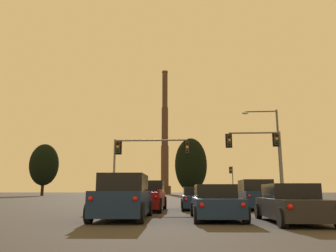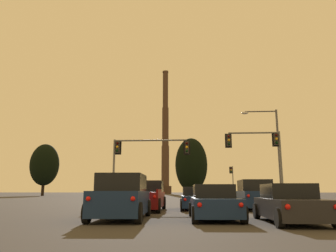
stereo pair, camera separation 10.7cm
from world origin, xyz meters
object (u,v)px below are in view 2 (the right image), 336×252
(sedan_center_lane_front, at_px, (196,199))
(traffic_light_overhead_left, at_px, (140,154))
(sedan_center_lane_second, at_px, (214,203))
(pickup_truck_left_lane_front, at_px, (146,197))
(smokestack, at_px, (165,144))
(traffic_light_overhead_right, at_px, (262,149))
(traffic_light_far_right, at_px, (232,177))
(sedan_right_lane_second, at_px, (289,204))
(street_lamp, at_px, (273,145))
(suv_left_lane_second, at_px, (122,197))
(suv_right_lane_front, at_px, (255,195))

(sedan_center_lane_front, distance_m, traffic_light_overhead_left, 8.62)
(sedan_center_lane_second, bearing_deg, pickup_truck_left_lane_front, 119.76)
(traffic_light_overhead_left, distance_m, smokestack, 121.71)
(traffic_light_overhead_right, xyz_separation_m, traffic_light_far_right, (1.66, 33.22, -0.99))
(sedan_right_lane_second, bearing_deg, pickup_truck_left_lane_front, 131.61)
(pickup_truck_left_lane_front, bearing_deg, sedan_center_lane_second, -59.34)
(pickup_truck_left_lane_front, xyz_separation_m, smokestack, (-7.97, 127.85, 21.69))
(traffic_light_overhead_left, bearing_deg, sedan_center_lane_front, -54.20)
(pickup_truck_left_lane_front, distance_m, street_lamp, 15.65)
(sedan_right_lane_second, height_order, suv_left_lane_second, suv_left_lane_second)
(traffic_light_overhead_right, bearing_deg, smokestack, 98.02)
(smokestack, bearing_deg, pickup_truck_left_lane_front, -86.43)
(suv_right_lane_front, distance_m, street_lamp, 10.99)
(traffic_light_far_right, height_order, street_lamp, street_lamp)
(sedan_center_lane_front, xyz_separation_m, traffic_light_overhead_right, (5.87, 6.71, 4.05))
(suv_left_lane_second, bearing_deg, street_lamp, 55.62)
(suv_left_lane_second, bearing_deg, traffic_light_overhead_left, 93.35)
(traffic_light_overhead_left, bearing_deg, suv_left_lane_second, -84.50)
(traffic_light_overhead_left, relative_size, street_lamp, 0.77)
(smokestack, bearing_deg, traffic_light_overhead_right, -81.98)
(traffic_light_far_right, xyz_separation_m, smokestack, (-18.54, 86.58, 18.77))
(sedan_center_lane_second, distance_m, traffic_light_far_right, 47.88)
(suv_right_lane_front, relative_size, suv_left_lane_second, 0.99)
(traffic_light_far_right, bearing_deg, sedan_center_lane_front, -100.68)
(sedan_right_lane_second, xyz_separation_m, smokestack, (-14.35, 135.18, 21.82))
(traffic_light_far_right, bearing_deg, suv_left_lane_second, -102.75)
(traffic_light_overhead_left, bearing_deg, smokestack, 93.07)
(sedan_right_lane_second, bearing_deg, suv_left_lane_second, 171.36)
(pickup_truck_left_lane_front, distance_m, traffic_light_overhead_right, 12.63)
(suv_left_lane_second, bearing_deg, sedan_center_lane_front, 64.83)
(suv_left_lane_second, distance_m, pickup_truck_left_lane_front, 6.27)
(traffic_light_far_right, bearing_deg, street_lamp, -90.15)
(sedan_right_lane_second, height_order, suv_right_lane_front, suv_right_lane_front)
(sedan_right_lane_second, relative_size, suv_left_lane_second, 0.95)
(suv_right_lane_front, xyz_separation_m, traffic_light_overhead_left, (-8.32, 6.33, 3.41))
(sedan_right_lane_second, bearing_deg, suv_right_lane_front, 87.85)
(sedan_center_lane_front, height_order, suv_right_lane_front, suv_right_lane_front)
(traffic_light_overhead_left, distance_m, street_lamp, 12.43)
(smokestack, bearing_deg, sedan_right_lane_second, -83.94)
(sedan_center_lane_second, bearing_deg, traffic_light_overhead_right, 68.00)
(traffic_light_overhead_left, distance_m, traffic_light_overhead_right, 10.46)
(traffic_light_overhead_left, height_order, traffic_light_far_right, traffic_light_far_right)
(suv_left_lane_second, bearing_deg, smokestack, 91.17)
(suv_left_lane_second, xyz_separation_m, traffic_light_overhead_right, (9.10, 14.31, 3.82))
(sedan_center_lane_second, distance_m, smokestack, 136.13)
(suv_right_lane_front, height_order, pickup_truck_left_lane_front, suv_right_lane_front)
(sedan_center_lane_second, height_order, pickup_truck_left_lane_front, pickup_truck_left_lane_front)
(suv_left_lane_second, xyz_separation_m, street_lamp, (10.68, 16.93, 4.49))
(sedan_center_lane_front, height_order, sedan_center_lane_second, same)
(traffic_light_overhead_right, bearing_deg, pickup_truck_left_lane_front, -137.93)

